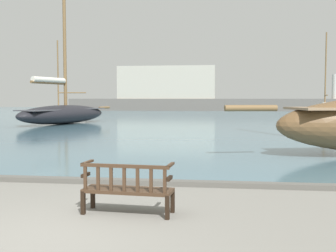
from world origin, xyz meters
TOP-DOWN VIEW (x-y plane):
  - ground_plane at (0.00, 0.00)m, footprint 160.00×160.00m
  - harbor_water at (0.00, 44.00)m, footprint 100.00×80.00m
  - quay_edge_kerb at (0.00, 3.85)m, footprint 40.00×0.30m
  - park_bench at (0.88, 1.31)m, footprint 1.64×0.64m
  - sailboat_far_port at (-15.42, 38.48)m, footprint 6.20×2.10m
  - sailboat_far_starboard at (12.41, 37.21)m, footprint 2.10×5.80m
  - sailboat_nearest_port at (-9.74, 25.22)m, footprint 5.27×11.15m
  - far_breakwater at (-2.64, 60.40)m, footprint 44.66×2.40m

SIDE VIEW (x-z plane):
  - ground_plane at x=0.00m, z-range 0.00..0.00m
  - harbor_water at x=0.00m, z-range 0.00..0.08m
  - quay_edge_kerb at x=0.00m, z-range 0.00..0.12m
  - park_bench at x=0.88m, z-range 0.01..0.93m
  - sailboat_far_port at x=-15.42m, z-range -3.44..4.86m
  - sailboat_far_starboard at x=12.41m, z-range -3.48..4.94m
  - sailboat_nearest_port at x=-9.74m, z-range -4.49..6.39m
  - far_breakwater at x=-2.64m, z-range -1.04..6.12m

